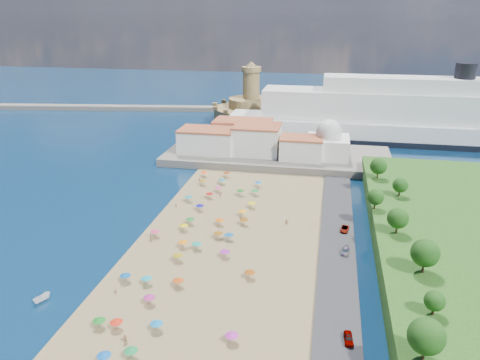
# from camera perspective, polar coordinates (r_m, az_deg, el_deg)

# --- Properties ---
(ground) EXTENTS (700.00, 700.00, 0.00)m
(ground) POSITION_cam_1_polar(r_m,az_deg,el_deg) (126.13, -3.99, -7.14)
(ground) COLOR #071938
(ground) RESTS_ON ground
(terrace) EXTENTS (90.00, 36.00, 3.00)m
(terrace) POSITION_cam_1_polar(r_m,az_deg,el_deg) (190.68, 4.54, 2.90)
(terrace) COLOR #59544C
(terrace) RESTS_ON ground
(jetty) EXTENTS (18.00, 70.00, 2.40)m
(jetty) POSITION_cam_1_polar(r_m,az_deg,el_deg) (227.29, 0.05, 5.71)
(jetty) COLOR #59544C
(jetty) RESTS_ON ground
(breakwater) EXTENTS (199.03, 34.77, 2.60)m
(breakwater) POSITION_cam_1_polar(r_m,az_deg,el_deg) (301.61, -17.03, 8.45)
(breakwater) COLOR #59544C
(breakwater) RESTS_ON ground
(waterfront_buildings) EXTENTS (57.00, 29.00, 11.00)m
(waterfront_buildings) POSITION_cam_1_polar(r_m,az_deg,el_deg) (191.34, 0.72, 5.01)
(waterfront_buildings) COLOR silver
(waterfront_buildings) RESTS_ON terrace
(domed_building) EXTENTS (16.00, 16.00, 15.00)m
(domed_building) POSITION_cam_1_polar(r_m,az_deg,el_deg) (185.62, 10.69, 4.54)
(domed_building) COLOR silver
(domed_building) RESTS_ON terrace
(fortress) EXTENTS (40.00, 40.00, 32.40)m
(fortress) POSITION_cam_1_polar(r_m,az_deg,el_deg) (254.84, 1.35, 8.54)
(fortress) COLOR #A18450
(fortress) RESTS_ON ground
(cruise_ship) EXTENTS (164.87, 25.16, 36.03)m
(cruise_ship) POSITION_cam_1_polar(r_m,az_deg,el_deg) (227.58, 19.67, 7.01)
(cruise_ship) COLOR black
(cruise_ship) RESTS_ON ground
(beach_parasols) EXTENTS (32.29, 113.58, 2.20)m
(beach_parasols) POSITION_cam_1_polar(r_m,az_deg,el_deg) (117.92, -5.82, -8.07)
(beach_parasols) COLOR gray
(beach_parasols) RESTS_ON beach
(beachgoers) EXTENTS (38.23, 98.86, 1.89)m
(beachgoers) POSITION_cam_1_polar(r_m,az_deg,el_deg) (122.71, -5.47, -7.41)
(beachgoers) COLOR tan
(beachgoers) RESTS_ON beach
(parked_cars) EXTENTS (2.68, 50.52, 1.37)m
(parked_cars) POSITION_cam_1_polar(r_m,az_deg,el_deg) (115.32, 12.78, -9.66)
(parked_cars) COLOR gray
(parked_cars) RESTS_ON promenade
(hillside_trees) EXTENTS (12.57, 106.11, 7.53)m
(hillside_trees) POSITION_cam_1_polar(r_m,az_deg,el_deg) (111.49, 19.30, -6.38)
(hillside_trees) COLOR #382314
(hillside_trees) RESTS_ON hillside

